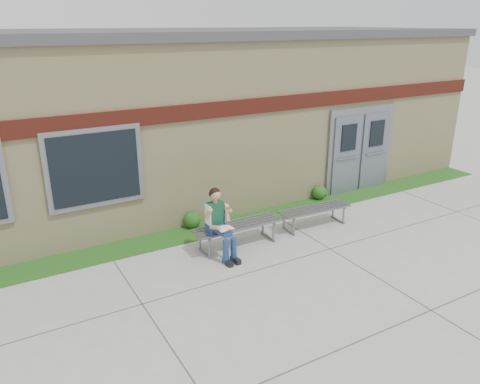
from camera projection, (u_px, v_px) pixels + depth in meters
ground at (306, 272)px, 8.72m from camera, size 80.00×80.00×0.00m
grass_strip at (237, 223)px, 10.83m from camera, size 16.00×0.80×0.02m
school_building at (177, 110)px, 12.87m from camera, size 16.20×6.22×4.20m
bench_left at (238, 229)px, 9.60m from camera, size 1.89×0.53×0.49m
bench_right at (314, 212)px, 10.55m from camera, size 1.73×0.55×0.44m
girl at (220, 222)px, 9.06m from camera, size 0.51×0.83×1.40m
shrub_mid at (192, 220)px, 10.49m from camera, size 0.38×0.38×0.38m
shrub_east at (319, 192)px, 12.19m from camera, size 0.37×0.37×0.37m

